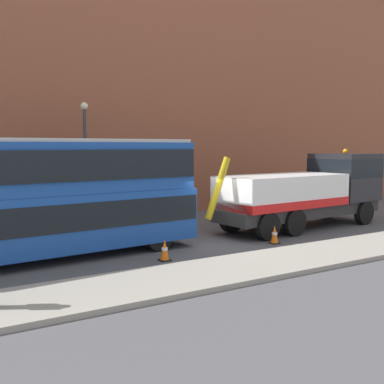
{
  "coord_description": "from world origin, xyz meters",
  "views": [
    {
      "loc": [
        -10.32,
        -15.47,
        3.82
      ],
      "look_at": [
        -0.55,
        0.28,
        2.0
      ],
      "focal_mm": 44.13,
      "sensor_mm": 36.0,
      "label": 1
    }
  ],
  "objects_px": {
    "double_decker_bus": "(41,194)",
    "traffic_cone_near_bus": "(165,251)",
    "traffic_cone_midway": "(275,235)",
    "street_lamp": "(85,153)",
    "recovery_tow_truck": "(308,190)"
  },
  "relations": [
    {
      "from": "recovery_tow_truck",
      "to": "traffic_cone_near_bus",
      "type": "distance_m",
      "value": 9.23
    },
    {
      "from": "double_decker_bus",
      "to": "traffic_cone_near_bus",
      "type": "bearing_deg",
      "value": -36.43
    },
    {
      "from": "recovery_tow_truck",
      "to": "double_decker_bus",
      "type": "relative_size",
      "value": 0.91
    },
    {
      "from": "street_lamp",
      "to": "traffic_cone_midway",
      "type": "bearing_deg",
      "value": -57.5
    },
    {
      "from": "recovery_tow_truck",
      "to": "street_lamp",
      "type": "height_order",
      "value": "street_lamp"
    },
    {
      "from": "traffic_cone_near_bus",
      "to": "traffic_cone_midway",
      "type": "relative_size",
      "value": 1.0
    },
    {
      "from": "double_decker_bus",
      "to": "traffic_cone_midway",
      "type": "distance_m",
      "value": 8.88
    },
    {
      "from": "double_decker_bus",
      "to": "traffic_cone_near_bus",
      "type": "relative_size",
      "value": 15.52
    },
    {
      "from": "double_decker_bus",
      "to": "traffic_cone_near_bus",
      "type": "height_order",
      "value": "double_decker_bus"
    },
    {
      "from": "street_lamp",
      "to": "recovery_tow_truck",
      "type": "bearing_deg",
      "value": -33.03
    },
    {
      "from": "traffic_cone_near_bus",
      "to": "double_decker_bus",
      "type": "bearing_deg",
      "value": 148.03
    },
    {
      "from": "recovery_tow_truck",
      "to": "traffic_cone_midway",
      "type": "xyz_separation_m",
      "value": [
        -3.86,
        -2.02,
        -1.42
      ]
    },
    {
      "from": "traffic_cone_near_bus",
      "to": "street_lamp",
      "type": "distance_m",
      "value": 8.5
    },
    {
      "from": "traffic_cone_midway",
      "to": "street_lamp",
      "type": "relative_size",
      "value": 0.12
    },
    {
      "from": "recovery_tow_truck",
      "to": "traffic_cone_midway",
      "type": "bearing_deg",
      "value": -156.85
    }
  ]
}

